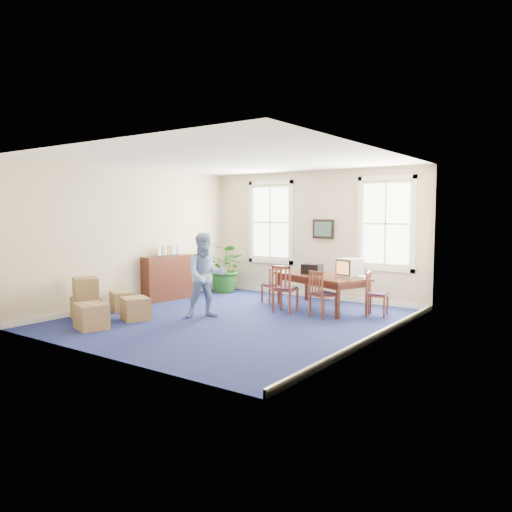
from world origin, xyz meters
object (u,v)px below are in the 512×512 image
Objects in this scene: man at (206,275)px; credenza at (168,278)px; potted_plant at (226,268)px; conference_table at (321,292)px; chair_near_left at (285,288)px; cardboard_boxes at (97,298)px; crt_tv at (350,268)px.

man is 1.25× the size of credenza.
conference_table is at bearing -10.40° from potted_plant.
chair_near_left is 0.74× the size of credenza.
conference_table is at bearing 4.70° from man.
man reaches higher than cardboard_boxes.
potted_plant reaches higher than crt_tv.
crt_tv is at bearing -7.90° from potted_plant.
man is 2.43m from credenza.
cardboard_boxes is (-3.12, -3.64, 0.06)m from conference_table.
man is (-1.48, -2.21, 0.49)m from conference_table.
conference_table is at bearing -158.68° from crt_tv.
credenza is at bearing -140.77° from conference_table.
chair_near_left is at bearing 14.00° from credenza.
crt_tv is at bearing 22.71° from credenza.
conference_table is 1.44× the size of cardboard_boxes.
potted_plant is (-1.73, 2.80, -0.21)m from man.
man reaches higher than conference_table.
crt_tv is 0.47× the size of chair_near_left.
potted_plant is (-3.21, 0.59, 0.28)m from conference_table.
cardboard_boxes is (-1.64, -1.43, -0.43)m from man.
credenza is (-2.17, 1.06, -0.32)m from man.
conference_table is 0.91m from chair_near_left.
cardboard_boxes reaches higher than conference_table.
man is at bearing -102.10° from conference_table.
man is 1.32× the size of potted_plant.
credenza is at bearing 101.91° from cardboard_boxes.
chair_near_left is at bearing 47.22° from cardboard_boxes.
potted_plant is at bearing -168.70° from conference_table.
chair_near_left is 0.78× the size of potted_plant.
potted_plant is (-3.87, 0.54, -0.31)m from crt_tv.
man is (-2.14, -2.26, -0.10)m from crt_tv.
chair_near_left is 3.92m from cardboard_boxes.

